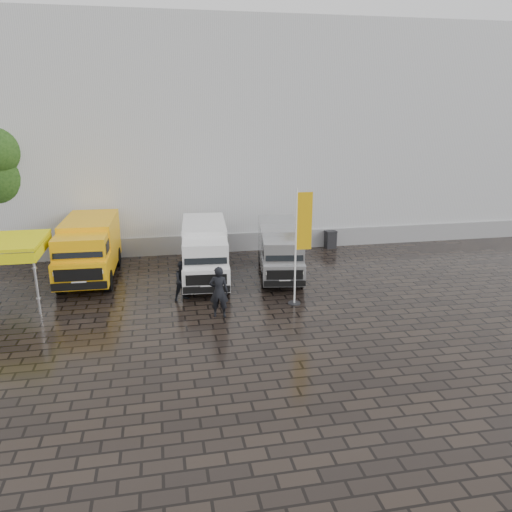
{
  "coord_description": "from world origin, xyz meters",
  "views": [
    {
      "loc": [
        -3.97,
        -18.03,
        7.52
      ],
      "look_at": [
        -0.02,
        2.2,
        1.39
      ],
      "focal_mm": 35.0,
      "sensor_mm": 36.0,
      "label": 1
    }
  ],
  "objects": [
    {
      "name": "ground",
      "position": [
        0.0,
        0.0,
        0.0
      ],
      "size": [
        120.0,
        120.0,
        0.0
      ],
      "primitive_type": "plane",
      "color": "black",
      "rests_on": "ground"
    },
    {
      "name": "exhibition_hall",
      "position": [
        2.0,
        16.0,
        6.0
      ],
      "size": [
        44.0,
        16.0,
        12.0
      ],
      "primitive_type": "cube",
      "color": "silver",
      "rests_on": "ground"
    },
    {
      "name": "hall_plinth",
      "position": [
        2.0,
        7.95,
        0.5
      ],
      "size": [
        44.0,
        0.15,
        1.0
      ],
      "primitive_type": "cube",
      "color": "gray",
      "rests_on": "ground"
    },
    {
      "name": "van_yellow",
      "position": [
        -7.24,
        4.72,
        1.33
      ],
      "size": [
        2.39,
        5.82,
        2.66
      ],
      "primitive_type": null,
      "rotation": [
        0.0,
        0.0,
        -0.03
      ],
      "color": "#FFB00D",
      "rests_on": "ground"
    },
    {
      "name": "van_white",
      "position": [
        -2.1,
        3.58,
        1.25
      ],
      "size": [
        2.36,
        5.91,
        2.5
      ],
      "primitive_type": null,
      "rotation": [
        0.0,
        0.0,
        -0.08
      ],
      "color": "white",
      "rests_on": "ground"
    },
    {
      "name": "van_silver",
      "position": [
        1.36,
        3.54,
        1.16
      ],
      "size": [
        2.6,
        5.55,
        2.31
      ],
      "primitive_type": null,
      "rotation": [
        0.0,
        0.0,
        -0.16
      ],
      "color": "#A1A3A5",
      "rests_on": "ground"
    },
    {
      "name": "canopy_tent",
      "position": [
        -10.17,
        2.27,
        2.42
      ],
      "size": [
        3.18,
        3.18,
        2.59
      ],
      "color": "silver",
      "rests_on": "ground"
    },
    {
      "name": "flagpole",
      "position": [
        1.28,
        -0.06,
        2.58
      ],
      "size": [
        0.88,
        0.5,
        4.67
      ],
      "color": "black",
      "rests_on": "ground"
    },
    {
      "name": "tree",
      "position": [
        -11.9,
        9.64,
        4.52
      ],
      "size": [
        3.93,
        4.02,
        7.05
      ],
      "color": "black",
      "rests_on": "ground"
    },
    {
      "name": "wheelie_bin",
      "position": [
        5.27,
        7.6,
        0.49
      ],
      "size": [
        0.6,
        0.6,
        0.98
      ],
      "primitive_type": "cube",
      "rotation": [
        0.0,
        0.0,
        0.03
      ],
      "color": "black",
      "rests_on": "ground"
    },
    {
      "name": "person_front",
      "position": [
        -2.0,
        -0.76,
        0.98
      ],
      "size": [
        0.81,
        0.62,
        1.97
      ],
      "primitive_type": "imported",
      "rotation": [
        0.0,
        0.0,
        2.91
      ],
      "color": "black",
      "rests_on": "ground"
    },
    {
      "name": "person_tent",
      "position": [
        -3.22,
        1.19,
        0.82
      ],
      "size": [
        0.98,
        0.88,
        1.65
      ],
      "primitive_type": "imported",
      "rotation": [
        0.0,
        0.0,
        0.39
      ],
      "color": "black",
      "rests_on": "ground"
    }
  ]
}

